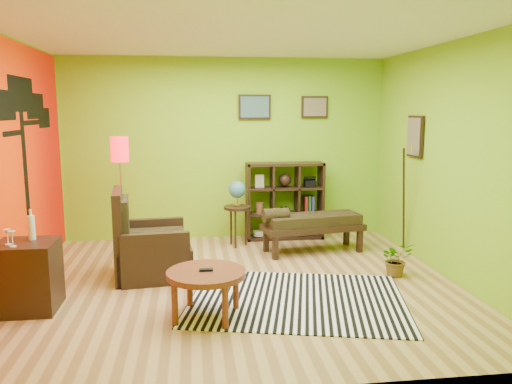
{
  "coord_description": "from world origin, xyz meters",
  "views": [
    {
      "loc": [
        -0.53,
        -5.53,
        1.99
      ],
      "look_at": [
        0.21,
        0.2,
        1.05
      ],
      "focal_mm": 35.0,
      "sensor_mm": 36.0,
      "label": 1
    }
  ],
  "objects": [
    {
      "name": "ground",
      "position": [
        0.0,
        0.0,
        0.0
      ],
      "size": [
        5.0,
        5.0,
        0.0
      ],
      "primitive_type": "plane",
      "color": "tan",
      "rests_on": "ground"
    },
    {
      "name": "room_shell",
      "position": [
        -0.09,
        0.01,
        1.8
      ],
      "size": [
        5.04,
        4.54,
        2.82
      ],
      "color": "#83C11B",
      "rests_on": "ground"
    },
    {
      "name": "zebra_rug",
      "position": [
        0.55,
        -0.57,
        0.01
      ],
      "size": [
        2.59,
        2.18,
        0.01
      ],
      "primitive_type": "cube",
      "rotation": [
        0.0,
        0.0,
        -0.23
      ],
      "color": "white",
      "rests_on": "ground"
    },
    {
      "name": "coffee_table",
      "position": [
        -0.42,
        -0.9,
        0.41
      ],
      "size": [
        0.77,
        0.77,
        0.49
      ],
      "color": "maroon",
      "rests_on": "ground"
    },
    {
      "name": "armchair",
      "position": [
        -1.08,
        0.45,
        0.32
      ],
      "size": [
        0.97,
        0.97,
        1.07
      ],
      "color": "black",
      "rests_on": "ground"
    },
    {
      "name": "side_cabinet",
      "position": [
        -2.2,
        -0.48,
        0.36
      ],
      "size": [
        0.59,
        0.54,
        1.02
      ],
      "color": "black",
      "rests_on": "ground"
    },
    {
      "name": "floor_lamp",
      "position": [
        -1.48,
        1.3,
        1.34
      ],
      "size": [
        0.25,
        0.25,
        1.65
      ],
      "color": "silver",
      "rests_on": "ground"
    },
    {
      "name": "globe_table",
      "position": [
        0.12,
        1.66,
        0.74
      ],
      "size": [
        0.4,
        0.4,
        0.98
      ],
      "color": "black",
      "rests_on": "ground"
    },
    {
      "name": "cube_shelf",
      "position": [
        0.91,
        2.03,
        0.6
      ],
      "size": [
        1.2,
        0.35,
        1.2
      ],
      "color": "black",
      "rests_on": "ground"
    },
    {
      "name": "bench",
      "position": [
        1.12,
        1.2,
        0.42
      ],
      "size": [
        1.5,
        0.73,
        0.66
      ],
      "color": "black",
      "rests_on": "ground"
    },
    {
      "name": "potted_plant",
      "position": [
        1.91,
        0.06,
        0.16
      ],
      "size": [
        0.42,
        0.46,
        0.33
      ],
      "primitive_type": "imported",
      "rotation": [
        0.0,
        0.0,
        0.1
      ],
      "color": "#26661E",
      "rests_on": "ground"
    }
  ]
}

